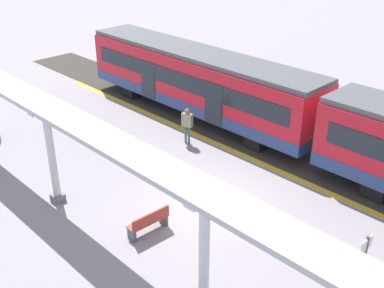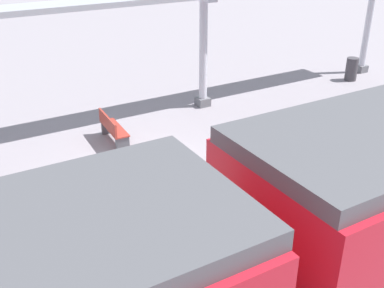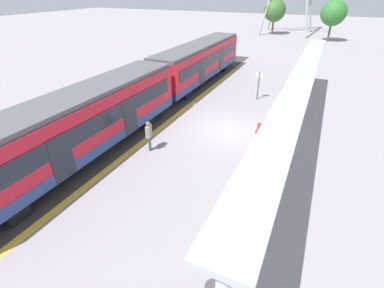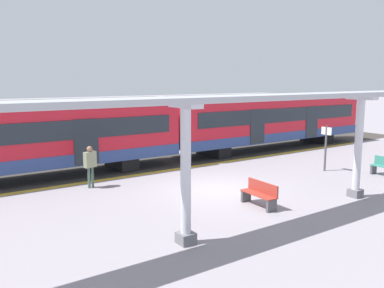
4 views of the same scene
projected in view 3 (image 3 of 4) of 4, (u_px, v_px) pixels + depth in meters
name	position (u px, v px, depth m)	size (l,w,h in m)	color
ground_plane	(227.00, 131.00, 17.55)	(176.00, 176.00, 0.00)	gray
tactile_edge_strip	(171.00, 120.00, 19.02)	(0.36, 30.38, 0.01)	yellow
trackbed	(149.00, 115.00, 19.68)	(3.20, 42.38, 0.01)	#38332D
train_near_carriage	(80.00, 126.00, 13.96)	(2.65, 14.38, 3.48)	red
train_far_carriage	(200.00, 62.00, 25.79)	(2.65, 14.38, 3.48)	red
canopy_pillar_second	(284.00, 145.00, 12.14)	(1.10, 0.44, 3.78)	slate
canopy_pillar_third	(303.00, 92.00, 18.19)	(1.10, 0.44, 3.78)	slate
canopy_pillar_fourth	(313.00, 64.00, 24.61)	(1.10, 0.44, 3.78)	slate
canopy_beam	(302.00, 78.00, 14.22)	(1.20, 24.67, 0.16)	#A8AAB2
bench_near_end	(291.00, 92.00, 22.57)	(1.51, 0.46, 0.86)	#368071
bench_mid_platform	(269.00, 132.00, 16.39)	(1.52, 0.51, 0.86)	#9F3227
platform_info_sign	(259.00, 83.00, 21.85)	(0.56, 0.10, 2.20)	#4C4C51
passenger_waiting_near_edge	(149.00, 133.00, 14.97)	(0.36, 0.54, 1.72)	#465C4F
tree_left_background	(334.00, 13.00, 44.01)	(3.91, 3.91, 6.23)	brown
tree_right_background	(275.00, 10.00, 50.86)	(3.89, 3.89, 6.03)	brown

